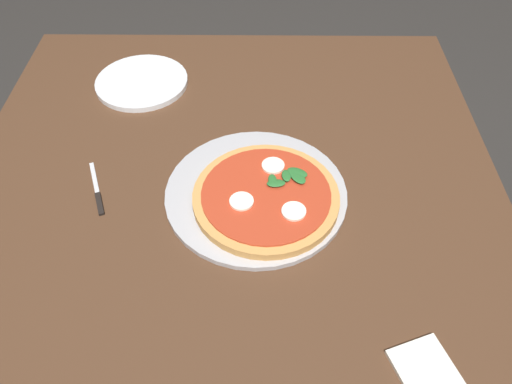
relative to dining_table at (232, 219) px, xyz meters
name	(u,v)px	position (x,y,z in m)	size (l,w,h in m)	color
ground_plane	(239,345)	(0.00, 0.00, -0.63)	(6.00, 6.00, 0.00)	#2D2B28
dining_table	(232,219)	(0.00, 0.00, 0.00)	(1.25, 1.15, 0.71)	#4C301E
serving_tray	(256,193)	(-0.01, -0.05, 0.09)	(0.38, 0.38, 0.01)	#B2B2B7
pizza	(266,197)	(-0.03, -0.07, 0.11)	(0.30, 0.30, 0.03)	tan
plate_white	(142,82)	(0.38, 0.25, 0.09)	(0.24, 0.24, 0.01)	white
napkin	(431,380)	(-0.39, -0.33, 0.09)	(0.13, 0.09, 0.01)	white
knife	(98,194)	(-0.01, 0.28, 0.09)	(0.15, 0.07, 0.01)	black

